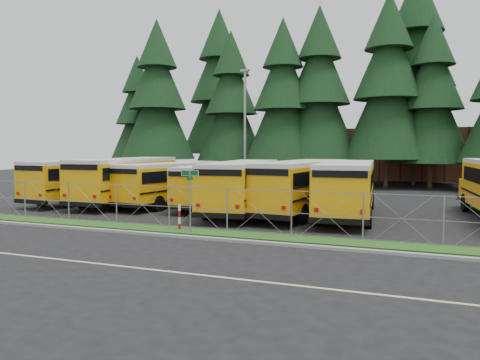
% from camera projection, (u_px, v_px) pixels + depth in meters
% --- Properties ---
extents(ground, '(120.00, 120.00, 0.00)m').
position_uv_depth(ground, '(255.00, 229.00, 21.77)').
color(ground, black).
rests_on(ground, ground).
extents(curb, '(50.00, 0.25, 0.12)m').
position_uv_depth(curb, '(230.00, 240.00, 18.89)').
color(curb, gray).
rests_on(curb, ground).
extents(grass_verge, '(50.00, 1.40, 0.06)m').
position_uv_depth(grass_verge, '(242.00, 235.00, 20.19)').
color(grass_verge, '#1D4F16').
rests_on(grass_verge, ground).
extents(road_lane_line, '(50.00, 0.12, 0.01)m').
position_uv_depth(road_lane_line, '(168.00, 271.00, 14.34)').
color(road_lane_line, beige).
rests_on(road_lane_line, ground).
extents(chainlink_fence, '(44.00, 0.10, 2.00)m').
position_uv_depth(chainlink_fence, '(248.00, 211.00, 20.78)').
color(chainlink_fence, gray).
rests_on(chainlink_fence, ground).
extents(brick_building, '(22.00, 10.00, 6.00)m').
position_uv_depth(brick_building, '(412.00, 154.00, 56.54)').
color(brick_building, brown).
rests_on(brick_building, ground).
extents(bus_0, '(3.45, 11.36, 2.93)m').
position_uv_depth(bus_0, '(91.00, 181.00, 32.61)').
color(bus_0, '#FFA308').
rests_on(bus_0, ground).
extents(bus_1, '(3.58, 11.89, 3.07)m').
position_uv_depth(bus_1, '(129.00, 181.00, 31.64)').
color(bus_1, '#FFA308').
rests_on(bus_1, ground).
extents(bus_2, '(3.84, 10.90, 2.80)m').
position_uv_depth(bus_2, '(174.00, 184.00, 30.90)').
color(bus_2, '#FFA308').
rests_on(bus_2, ground).
extents(bus_3, '(3.14, 10.42, 2.69)m').
position_uv_depth(bus_3, '(216.00, 186.00, 29.94)').
color(bus_3, '#FFA308').
rests_on(bus_3, ground).
extents(bus_4, '(4.13, 11.64, 2.99)m').
position_uv_depth(bus_4, '(243.00, 187.00, 27.25)').
color(bus_4, '#FFA308').
rests_on(bus_4, ground).
extents(bus_5, '(3.82, 11.80, 3.04)m').
position_uv_depth(bus_5, '(302.00, 188.00, 26.55)').
color(bus_5, '#FFA308').
rests_on(bus_5, ground).
extents(bus_6, '(3.65, 11.71, 3.02)m').
position_uv_depth(bus_6, '(347.00, 190.00, 25.47)').
color(bus_6, '#FFA308').
rests_on(bus_6, ground).
extents(street_sign, '(0.84, 0.55, 2.81)m').
position_uv_depth(street_sign, '(190.00, 188.00, 20.62)').
color(street_sign, gray).
rests_on(street_sign, ground).
extents(striped_bollard, '(0.11, 0.11, 1.20)m').
position_uv_depth(striped_bollard, '(179.00, 217.00, 21.47)').
color(striped_bollard, '#B20C0C').
rests_on(striped_bollard, ground).
extents(light_standard, '(0.70, 0.35, 10.14)m').
position_uv_depth(light_standard, '(245.00, 127.00, 38.29)').
color(light_standard, gray).
rests_on(light_standard, ground).
extents(conifer_0, '(6.47, 6.47, 14.30)m').
position_uv_depth(conifer_0, '(138.00, 118.00, 53.67)').
color(conifer_0, black).
rests_on(conifer_0, ground).
extents(conifer_1, '(7.89, 7.89, 17.45)m').
position_uv_depth(conifer_1, '(158.00, 101.00, 50.01)').
color(conifer_1, black).
rests_on(conifer_1, ground).
extents(conifer_2, '(7.38, 7.38, 16.33)m').
position_uv_depth(conifer_2, '(231.00, 107.00, 50.50)').
color(conifer_2, black).
rests_on(conifer_2, ground).
extents(conifer_3, '(7.54, 7.54, 16.68)m').
position_uv_depth(conifer_3, '(283.00, 102.00, 46.72)').
color(conifer_3, black).
rests_on(conifer_3, ground).
extents(conifer_4, '(8.06, 8.06, 17.83)m').
position_uv_depth(conifer_4, '(319.00, 96.00, 46.52)').
color(conifer_4, black).
rests_on(conifer_4, ground).
extents(conifer_5, '(8.36, 8.36, 18.49)m').
position_uv_depth(conifer_5, '(388.00, 90.00, 44.27)').
color(conifer_5, black).
rests_on(conifer_5, ground).
extents(conifer_6, '(7.28, 7.28, 16.11)m').
position_uv_depth(conifer_6, '(432.00, 101.00, 43.27)').
color(conifer_6, black).
rests_on(conifer_6, ground).
extents(conifer_10, '(9.39, 9.39, 20.76)m').
position_uv_depth(conifer_10, '(219.00, 94.00, 57.85)').
color(conifer_10, black).
rests_on(conifer_10, ground).
extents(conifer_11, '(7.20, 7.20, 15.93)m').
position_uv_depth(conifer_11, '(318.00, 112.00, 54.58)').
color(conifer_11, black).
rests_on(conifer_11, ground).
extents(conifer_12, '(9.85, 9.85, 21.79)m').
position_uv_depth(conifer_12, '(416.00, 77.00, 47.29)').
color(conifer_12, black).
rests_on(conifer_12, ground).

